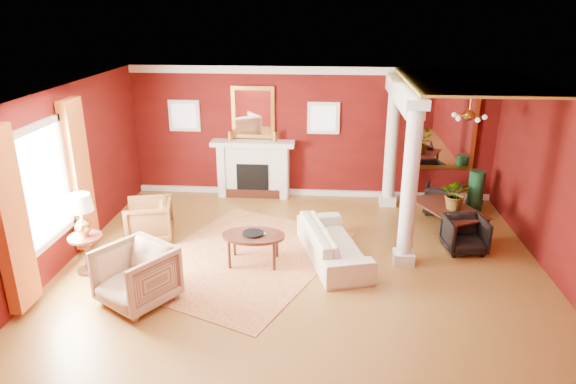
# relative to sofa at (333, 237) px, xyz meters

# --- Properties ---
(ground) EXTENTS (8.00, 8.00, 0.00)m
(ground) POSITION_rel_sofa_xyz_m (-0.50, -0.35, -0.41)
(ground) COLOR brown
(ground) RESTS_ON ground
(room_shell) EXTENTS (8.04, 7.04, 2.92)m
(room_shell) POSITION_rel_sofa_xyz_m (-0.50, -0.35, 1.61)
(room_shell) COLOR #560D0B
(room_shell) RESTS_ON ground
(fireplace) EXTENTS (1.85, 0.42, 1.29)m
(fireplace) POSITION_rel_sofa_xyz_m (-1.80, 2.97, 0.24)
(fireplace) COLOR white
(fireplace) RESTS_ON ground
(overmantel_mirror) EXTENTS (0.95, 0.07, 1.15)m
(overmantel_mirror) POSITION_rel_sofa_xyz_m (-1.80, 3.11, 1.49)
(overmantel_mirror) COLOR gold
(overmantel_mirror) RESTS_ON fireplace
(flank_window_left) EXTENTS (0.70, 0.07, 0.70)m
(flank_window_left) POSITION_rel_sofa_xyz_m (-3.35, 3.12, 1.39)
(flank_window_left) COLOR white
(flank_window_left) RESTS_ON room_shell
(flank_window_right) EXTENTS (0.70, 0.07, 0.70)m
(flank_window_right) POSITION_rel_sofa_xyz_m (-0.25, 3.12, 1.39)
(flank_window_right) COLOR white
(flank_window_right) RESTS_ON room_shell
(left_window) EXTENTS (0.21, 2.55, 2.60)m
(left_window) POSITION_rel_sofa_xyz_m (-4.40, -0.95, 1.01)
(left_window) COLOR white
(left_window) RESTS_ON room_shell
(column_front) EXTENTS (0.36, 0.36, 2.80)m
(column_front) POSITION_rel_sofa_xyz_m (1.20, -0.05, 1.02)
(column_front) COLOR white
(column_front) RESTS_ON ground
(column_back) EXTENTS (0.36, 0.36, 2.80)m
(column_back) POSITION_rel_sofa_xyz_m (1.20, 2.65, 1.02)
(column_back) COLOR white
(column_back) RESTS_ON ground
(header_beam) EXTENTS (0.30, 3.20, 0.32)m
(header_beam) POSITION_rel_sofa_xyz_m (1.20, 1.55, 2.21)
(header_beam) COLOR white
(header_beam) RESTS_ON column_front
(amber_ceiling) EXTENTS (2.30, 3.40, 0.04)m
(amber_ceiling) POSITION_rel_sofa_xyz_m (2.35, 1.40, 2.46)
(amber_ceiling) COLOR gold
(amber_ceiling) RESTS_ON room_shell
(dining_mirror) EXTENTS (1.30, 0.07, 1.70)m
(dining_mirror) POSITION_rel_sofa_xyz_m (2.40, 3.11, 1.14)
(dining_mirror) COLOR gold
(dining_mirror) RESTS_ON room_shell
(chandelier) EXTENTS (0.60, 0.62, 0.75)m
(chandelier) POSITION_rel_sofa_xyz_m (2.40, 1.45, 1.84)
(chandelier) COLOR #BE8C3B
(chandelier) RESTS_ON room_shell
(crown_trim) EXTENTS (8.00, 0.08, 0.16)m
(crown_trim) POSITION_rel_sofa_xyz_m (-0.50, 3.11, 2.41)
(crown_trim) COLOR white
(crown_trim) RESTS_ON room_shell
(base_trim) EXTENTS (8.00, 0.08, 0.12)m
(base_trim) POSITION_rel_sofa_xyz_m (-0.50, 3.11, -0.35)
(base_trim) COLOR white
(base_trim) RESTS_ON ground
(rug) EXTENTS (3.99, 4.46, 0.01)m
(rug) POSITION_rel_sofa_xyz_m (-1.55, -0.11, -0.40)
(rug) COLOR maroon
(rug) RESTS_ON ground
(sofa) EXTENTS (1.16, 2.18, 0.82)m
(sofa) POSITION_rel_sofa_xyz_m (0.00, 0.00, 0.00)
(sofa) COLOR beige
(sofa) RESTS_ON ground
(armchair_leopard) EXTENTS (0.93, 0.97, 0.83)m
(armchair_leopard) POSITION_rel_sofa_xyz_m (-3.41, 0.53, 0.01)
(armchair_leopard) COLOR black
(armchair_leopard) RESTS_ON ground
(armchair_stripe) EXTENTS (1.27, 1.25, 0.97)m
(armchair_stripe) POSITION_rel_sofa_xyz_m (-2.86, -1.61, 0.08)
(armchair_stripe) COLOR tan
(armchair_stripe) RESTS_ON ground
(coffee_table) EXTENTS (1.06, 1.06, 0.54)m
(coffee_table) POSITION_rel_sofa_xyz_m (-1.34, -0.27, 0.08)
(coffee_table) COLOR black
(coffee_table) RESTS_ON ground
(coffee_book) EXTENTS (0.15, 0.10, 0.23)m
(coffee_book) POSITION_rel_sofa_xyz_m (-1.31, -0.27, 0.24)
(coffee_book) COLOR black
(coffee_book) RESTS_ON coffee_table
(side_table) EXTENTS (0.54, 0.54, 1.35)m
(side_table) POSITION_rel_sofa_xyz_m (-4.00, -0.76, 0.48)
(side_table) COLOR black
(side_table) RESTS_ON ground
(dining_table) EXTENTS (1.11, 1.58, 0.84)m
(dining_table) POSITION_rel_sofa_xyz_m (2.20, 1.25, 0.01)
(dining_table) COLOR black
(dining_table) RESTS_ON ground
(dining_chair_near) EXTENTS (0.75, 0.71, 0.70)m
(dining_chair_near) POSITION_rel_sofa_xyz_m (2.32, 0.49, -0.06)
(dining_chair_near) COLOR black
(dining_chair_near) RESTS_ON ground
(dining_chair_far) EXTENTS (0.82, 0.79, 0.69)m
(dining_chair_far) POSITION_rel_sofa_xyz_m (2.27, 2.27, -0.06)
(dining_chair_far) COLOR black
(dining_chair_far) RESTS_ON ground
(green_urn) EXTENTS (0.37, 0.37, 0.88)m
(green_urn) POSITION_rel_sofa_xyz_m (3.00, 2.47, -0.06)
(green_urn) COLOR #154223
(green_urn) RESTS_ON ground
(potted_plant) EXTENTS (0.67, 0.72, 0.47)m
(potted_plant) POSITION_rel_sofa_xyz_m (2.27, 1.18, 0.66)
(potted_plant) COLOR #26591E
(potted_plant) RESTS_ON dining_table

